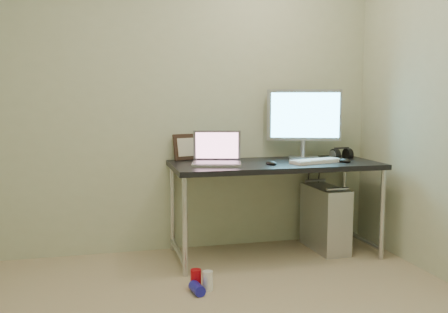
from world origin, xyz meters
TOP-DOWN VIEW (x-y plane):
  - wall_back at (0.00, 1.75)m, footprint 3.50×0.02m
  - desk at (0.80, 1.39)m, footprint 1.63×0.71m
  - tower_computer at (1.26, 1.42)m, footprint 0.24×0.51m
  - cable_a at (1.21, 1.70)m, footprint 0.01×0.16m
  - cable_b at (1.30, 1.68)m, footprint 0.02×0.11m
  - can_red at (0.06, 0.83)m, footprint 0.08×0.08m
  - can_white at (0.13, 0.78)m, footprint 0.09×0.09m
  - can_blue at (0.05, 0.74)m, footprint 0.09×0.14m
  - laptop at (0.33, 1.39)m, footprint 0.43×0.38m
  - monitor at (1.12, 1.56)m, footprint 0.60×0.25m
  - keyboard at (1.11, 1.29)m, footprint 0.45×0.26m
  - mouse_right at (1.34, 1.27)m, footprint 0.11×0.14m
  - mouse_left at (0.73, 1.27)m, footprint 0.09×0.12m
  - headphones at (1.44, 1.50)m, footprint 0.19×0.11m
  - picture_frame at (0.17, 1.72)m, footprint 0.28×0.15m
  - webcam at (0.38, 1.64)m, footprint 0.04×0.03m

SIDE VIEW (x-z plane):
  - can_blue at x=0.05m, z-range 0.00..0.07m
  - can_white at x=0.13m, z-range 0.00..0.13m
  - can_red at x=0.06m, z-range 0.00..0.13m
  - tower_computer at x=1.26m, z-range -0.02..0.54m
  - cable_b at x=1.30m, z-range 0.02..0.74m
  - cable_a at x=1.21m, z-range 0.06..0.74m
  - desk at x=0.80m, z-range 0.30..1.05m
  - keyboard at x=1.11m, z-range 0.75..0.78m
  - mouse_left at x=0.73m, z-range 0.75..0.79m
  - mouse_right at x=1.34m, z-range 0.75..0.79m
  - headphones at x=1.44m, z-range 0.72..0.84m
  - laptop at x=0.33m, z-range 0.68..0.94m
  - webcam at x=0.38m, z-range 0.78..0.88m
  - picture_frame at x=0.17m, z-range 0.75..0.96m
  - monitor at x=1.12m, z-range 0.80..1.38m
  - wall_back at x=0.00m, z-range 0.00..2.50m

